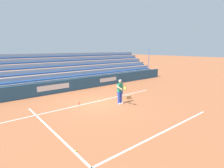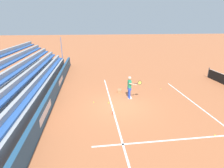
% 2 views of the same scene
% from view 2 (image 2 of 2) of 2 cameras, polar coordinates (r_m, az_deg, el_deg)
% --- Properties ---
extents(ground_plane, '(160.00, 160.00, 0.00)m').
position_cam_2_polar(ground_plane, '(12.40, 2.31, -7.10)').
color(ground_plane, '#B7663D').
extents(court_baseline_white, '(12.00, 0.10, 0.01)m').
position_cam_2_polar(court_baseline_white, '(12.33, -0.00, -7.23)').
color(court_baseline_white, white).
rests_on(court_baseline_white, ground).
extents(court_sideline_white, '(0.10, 12.00, 0.01)m').
position_cam_2_polar(court_sideline_white, '(10.58, 29.18, -14.84)').
color(court_sideline_white, white).
rests_on(court_sideline_white, ground).
extents(court_service_line_white, '(8.22, 0.10, 0.01)m').
position_cam_2_polar(court_service_line_white, '(14.32, 24.67, -5.20)').
color(court_service_line_white, white).
rests_on(court_service_line_white, ground).
extents(back_wall_sponsor_board, '(26.40, 0.25, 1.10)m').
position_cam_2_polar(back_wall_sponsor_board, '(12.35, -19.92, -5.63)').
color(back_wall_sponsor_board, navy).
rests_on(back_wall_sponsor_board, ground).
extents(bleacher_stand, '(25.08, 4.00, 3.85)m').
position_cam_2_polar(bleacher_stand, '(13.10, -31.35, -4.78)').
color(bleacher_stand, '#9EA3A8').
rests_on(bleacher_stand, ground).
extents(tennis_player, '(0.58, 1.00, 1.71)m').
position_cam_2_polar(tennis_player, '(13.30, 5.81, -1.11)').
color(tennis_player, blue).
rests_on(tennis_player, ground).
extents(ball_box_cardboard, '(0.45, 0.37, 0.26)m').
position_cam_2_polar(ball_box_cardboard, '(14.67, 2.48, -2.24)').
color(ball_box_cardboard, '#A87F51').
rests_on(ball_box_cardboard, ground).
extents(tennis_ball_on_baseline, '(0.07, 0.07, 0.07)m').
position_cam_2_polar(tennis_ball_on_baseline, '(12.74, -1.10, -6.17)').
color(tennis_ball_on_baseline, '#CCE533').
rests_on(tennis_ball_on_baseline, ground).
extents(tennis_ball_far_right, '(0.07, 0.07, 0.07)m').
position_cam_2_polar(tennis_ball_far_right, '(12.91, -6.02, -5.92)').
color(tennis_ball_far_right, '#CCE533').
rests_on(tennis_ball_far_right, ground).
extents(tennis_ball_stray_back, '(0.07, 0.07, 0.07)m').
position_cam_2_polar(tennis_ball_stray_back, '(10.79, 30.56, -14.22)').
color(tennis_ball_stray_back, '#CCE533').
rests_on(tennis_ball_stray_back, ground).
extents(tennis_ball_far_left, '(0.07, 0.07, 0.07)m').
position_cam_2_polar(tennis_ball_far_left, '(16.00, 15.64, -1.46)').
color(tennis_ball_far_left, '#CCE533').
rests_on(tennis_ball_far_left, ground).
extents(water_bottle, '(0.07, 0.07, 0.22)m').
position_cam_2_polar(water_bottle, '(11.22, 0.23, -9.48)').
color(water_bottle, '#EA4C33').
rests_on(water_bottle, ground).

